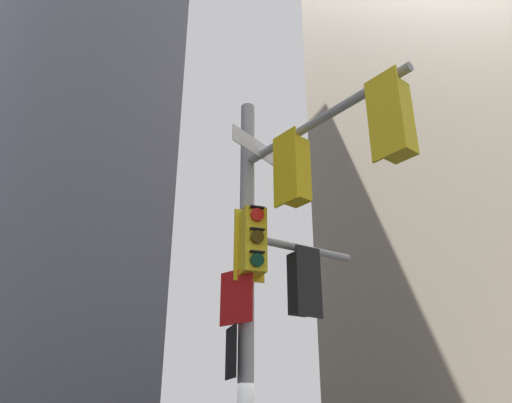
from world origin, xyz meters
TOP-DOWN VIEW (x-y plane):
  - building_mid_block at (-3.70, 23.33)m, footprint 12.01×12.01m
  - signal_pole_assembly at (0.34, -0.57)m, footprint 2.57×3.52m

SIDE VIEW (x-z plane):
  - signal_pole_assembly at x=0.34m, z-range 0.74..7.83m
  - building_mid_block at x=-3.70m, z-range 0.00..30.36m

